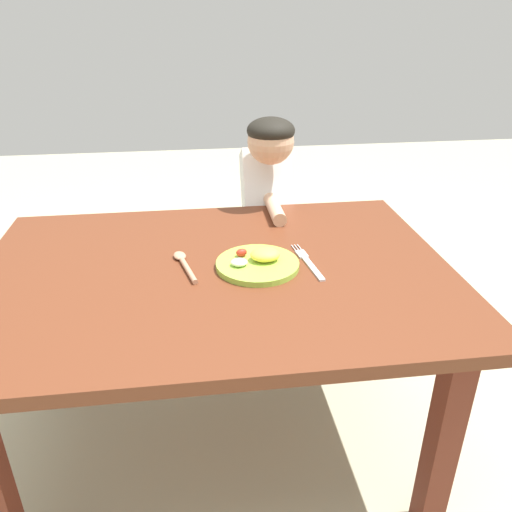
# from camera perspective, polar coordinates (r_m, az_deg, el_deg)

# --- Properties ---
(ground_plane) EXTENTS (8.00, 8.00, 0.00)m
(ground_plane) POSITION_cam_1_polar(r_m,az_deg,el_deg) (1.88, -3.76, -20.23)
(ground_plane) COLOR #B1AD8C
(dining_table) EXTENTS (1.36, 0.97, 0.69)m
(dining_table) POSITION_cam_1_polar(r_m,az_deg,el_deg) (1.50, -4.42, -4.46)
(dining_table) COLOR #5F2D19
(dining_table) RESTS_ON ground_plane
(plate) EXTENTS (0.24, 0.24, 0.05)m
(plate) POSITION_cam_1_polar(r_m,az_deg,el_deg) (1.46, 0.22, -0.74)
(plate) COLOR #97C843
(plate) RESTS_ON dining_table
(fork) EXTENTS (0.05, 0.24, 0.01)m
(fork) POSITION_cam_1_polar(r_m,az_deg,el_deg) (1.49, 5.90, -0.71)
(fork) COLOR silver
(fork) RESTS_ON dining_table
(spoon) EXTENTS (0.07, 0.20, 0.02)m
(spoon) POSITION_cam_1_polar(r_m,az_deg,el_deg) (1.48, -8.08, -0.82)
(spoon) COLOR tan
(spoon) RESTS_ON dining_table
(person) EXTENTS (0.20, 0.45, 1.01)m
(person) POSITION_cam_1_polar(r_m,az_deg,el_deg) (2.07, 1.11, 3.04)
(person) COLOR #444C56
(person) RESTS_ON ground_plane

